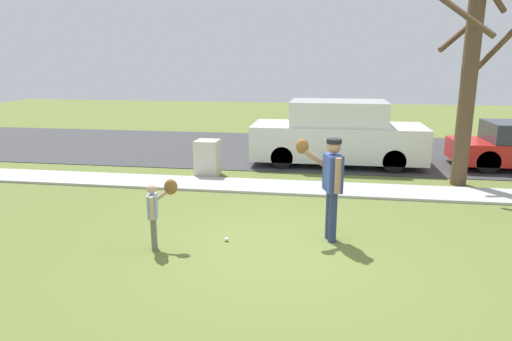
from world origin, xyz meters
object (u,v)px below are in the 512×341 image
object	(u,v)px
person_child	(157,206)
baseball	(226,239)
utility_cabinet	(208,158)
street_tree_near	(469,77)
parked_van_white	(337,135)
person_adult	(330,178)

from	to	relation	value
person_child	baseball	xyz separation A→B (m)	(1.03, 0.47, -0.69)
utility_cabinet	street_tree_near	bearing A→B (deg)	0.76
utility_cabinet	parked_van_white	distance (m)	3.99
person_adult	street_tree_near	bearing A→B (deg)	-144.37
person_adult	street_tree_near	size ratio (longest dim) A/B	0.35
baseball	street_tree_near	xyz separation A→B (m)	(4.93, 4.55, 2.62)
person_adult	street_tree_near	xyz separation A→B (m)	(3.21, 4.20, 1.56)
person_adult	person_child	bearing A→B (deg)	-0.38
person_adult	person_child	distance (m)	2.89
utility_cabinet	parked_van_white	xyz separation A→B (m)	(3.45, 1.96, 0.42)
utility_cabinet	parked_van_white	bearing A→B (deg)	29.56
baseball	parked_van_white	size ratio (longest dim) A/B	0.01
person_adult	utility_cabinet	xyz separation A→B (m)	(-3.24, 4.11, -0.62)
person_adult	baseball	bearing A→B (deg)	-5.47
parked_van_white	baseball	bearing A→B (deg)	-106.76
person_child	parked_van_white	world-z (taller)	parked_van_white
person_child	baseball	size ratio (longest dim) A/B	15.37
utility_cabinet	street_tree_near	size ratio (longest dim) A/B	0.19
baseball	utility_cabinet	world-z (taller)	utility_cabinet
person_child	street_tree_near	distance (m)	8.02
baseball	utility_cabinet	bearing A→B (deg)	108.79
person_adult	utility_cabinet	size ratio (longest dim) A/B	1.83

